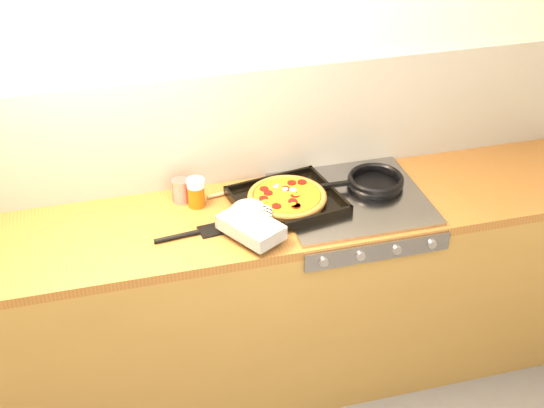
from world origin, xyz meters
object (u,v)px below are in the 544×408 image
object	(u,v)px
pizza_on_tray	(276,205)
frying_pan	(374,181)
juice_glass	(196,192)
tomato_can	(180,191)

from	to	relation	value
pizza_on_tray	frying_pan	size ratio (longest dim) A/B	1.39
pizza_on_tray	juice_glass	xyz separation A→B (m)	(-0.30, 0.15, 0.02)
pizza_on_tray	juice_glass	size ratio (longest dim) A/B	4.55
frying_pan	juice_glass	xyz separation A→B (m)	(-0.76, 0.07, 0.03)
pizza_on_tray	tomato_can	size ratio (longest dim) A/B	5.51
tomato_can	juice_glass	xyz separation A→B (m)	(0.06, -0.05, 0.01)
pizza_on_tray	frying_pan	xyz separation A→B (m)	(0.46, 0.08, -0.01)
pizza_on_tray	frying_pan	distance (m)	0.46
pizza_on_tray	frying_pan	world-z (taller)	pizza_on_tray
juice_glass	tomato_can	bearing A→B (deg)	138.76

